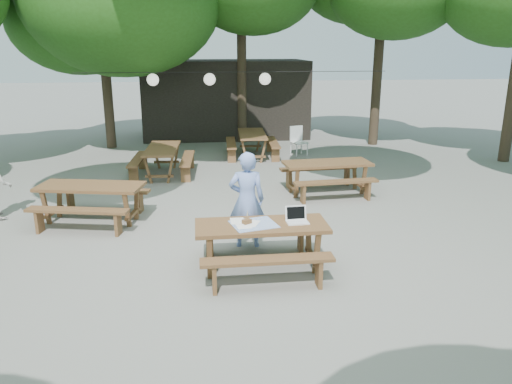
{
  "coord_description": "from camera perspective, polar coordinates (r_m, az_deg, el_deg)",
  "views": [
    {
      "loc": [
        -0.61,
        -8.63,
        3.35
      ],
      "look_at": [
        0.31,
        -0.91,
        1.05
      ],
      "focal_mm": 35.0,
      "sensor_mm": 36.0,
      "label": 1
    }
  ],
  "objects": [
    {
      "name": "picnic_table_far_e",
      "position": [
        15.47,
        -0.45,
        5.44
      ],
      "size": [
        1.66,
        2.03,
        0.75
      ],
      "rotation": [
        0.0,
        0.0,
        1.53
      ],
      "color": "#52361D",
      "rests_on": "ground"
    },
    {
      "name": "plastic_chair",
      "position": [
        15.82,
        4.9,
        5.15
      ],
      "size": [
        0.55,
        0.55,
        0.9
      ],
      "rotation": [
        0.0,
        0.0,
        0.31
      ],
      "color": "silver",
      "rests_on": "ground"
    },
    {
      "name": "woman",
      "position": [
        8.44,
        -1.06,
        -0.9
      ],
      "size": [
        0.63,
        0.44,
        1.66
      ],
      "primitive_type": "imported",
      "rotation": [
        0.0,
        0.0,
        3.07
      ],
      "color": "#7C98E3",
      "rests_on": "ground"
    },
    {
      "name": "picnic_table_far_w",
      "position": [
        13.48,
        -10.6,
        3.5
      ],
      "size": [
        1.69,
        2.04,
        0.75
      ],
      "rotation": [
        0.0,
        0.0,
        1.51
      ],
      "color": "#52361D",
      "rests_on": "ground"
    },
    {
      "name": "picnic_table_ne",
      "position": [
        11.73,
        8.07,
        1.68
      ],
      "size": [
        2.05,
        1.71,
        0.75
      ],
      "rotation": [
        0.0,
        0.0,
        0.07
      ],
      "color": "#52361D",
      "rests_on": "ground"
    },
    {
      "name": "tabletop_clutter",
      "position": [
        7.53,
        -0.51,
        -3.63
      ],
      "size": [
        0.76,
        0.69,
        0.08
      ],
      "color": "#3664B9",
      "rests_on": "main_picnic_table"
    },
    {
      "name": "pavilion",
      "position": [
        19.27,
        -3.53,
        10.65
      ],
      "size": [
        6.0,
        3.0,
        2.8
      ],
      "primitive_type": "cube",
      "color": "black",
      "rests_on": "ground"
    },
    {
      "name": "laptop",
      "position": [
        7.65,
        4.67,
        -2.97
      ],
      "size": [
        0.34,
        0.28,
        0.24
      ],
      "rotation": [
        0.0,
        0.0,
        0.06
      ],
      "color": "white",
      "rests_on": "main_picnic_table"
    },
    {
      "name": "main_picnic_table",
      "position": [
        7.68,
        0.62,
        -6.22
      ],
      "size": [
        2.0,
        1.58,
        0.75
      ],
      "color": "#52361D",
      "rests_on": "ground"
    },
    {
      "name": "picnic_table_nw",
      "position": [
        10.25,
        -18.25,
        -1.18
      ],
      "size": [
        2.19,
        1.94,
        0.75
      ],
      "rotation": [
        0.0,
        0.0,
        -0.21
      ],
      "color": "#52361D",
      "rests_on": "ground"
    },
    {
      "name": "ground",
      "position": [
        9.28,
        -2.59,
        -4.7
      ],
      "size": [
        80.0,
        80.0,
        0.0
      ],
      "primitive_type": "plane",
      "color": "slate",
      "rests_on": "ground"
    },
    {
      "name": "paper_lanterns",
      "position": [
        14.67,
        -5.27,
        12.72
      ],
      "size": [
        9.0,
        0.34,
        0.38
      ],
      "color": "black",
      "rests_on": "ground"
    }
  ]
}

